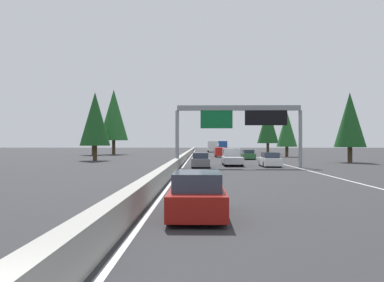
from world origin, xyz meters
The scene contains 19 objects.
ground_plane centered at (60.00, 0.00, 0.00)m, with size 320.00×320.00×0.00m, color #2D2D30.
median_barrier centered at (80.00, 0.30, 0.45)m, with size 180.00×0.56×0.90m, color #9E9B93.
shoulder_stripe_right centered at (70.00, -11.52, 0.01)m, with size 160.00×0.16×0.01m, color silver.
shoulder_stripe_median centered at (70.00, -0.25, 0.01)m, with size 160.00×0.16×0.01m, color silver.
sign_gantry_overhead centered at (36.84, -6.04, 4.94)m, with size 0.50×12.68×6.20m.
sedan_near_right centered at (9.82, -1.90, 0.68)m, with size 4.40×1.80×1.47m.
sedan_mid_center centered at (38.28, -9.22, 0.68)m, with size 4.40×1.80×1.47m.
minivan_far_center centered at (67.59, -5.59, 0.95)m, with size 5.00×1.95×1.69m.
box_truck_far_right centered at (107.13, -5.27, 1.61)m, with size 8.50×2.40×2.95m.
pickup_near_center centered at (40.44, -5.47, 0.91)m, with size 5.60×2.00×1.86m.
sedan_distant_a centered at (56.99, -9.22, 0.68)m, with size 4.40×1.80×1.47m.
bus_far_left centered at (122.14, -8.87, 1.72)m, with size 11.50×2.55×3.10m.
sedan_mid_right centered at (36.83, -2.05, 0.68)m, with size 4.40×1.80×1.47m.
conifer_right_near centered at (46.98, -20.68, 5.32)m, with size 3.86×3.86×8.77m.
conifer_right_mid centered at (68.28, -17.43, 4.99)m, with size 3.62×3.62×8.23m.
conifer_right_far centered at (88.90, -17.53, 6.73)m, with size 4.87×4.87×11.07m.
conifer_left_near centered at (51.64, 12.50, 5.76)m, with size 4.17×4.17×9.48m.
conifer_left_mid centered at (77.94, 19.77, 6.94)m, with size 5.02×5.02×11.42m.
conifer_left_far centered at (82.62, 16.61, 8.53)m, with size 6.17×6.17×14.02m.
Camera 1 is at (-3.40, -2.00, 2.40)m, focal length 37.60 mm.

